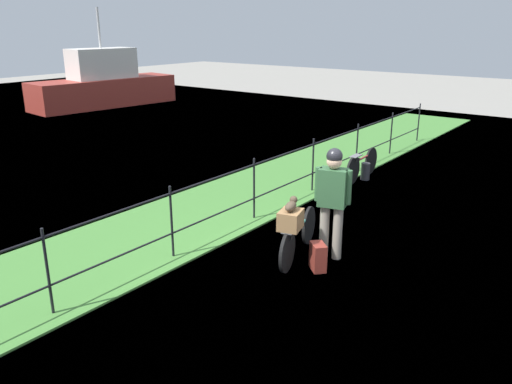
{
  "coord_description": "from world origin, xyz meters",
  "views": [
    {
      "loc": [
        -5.84,
        -3.24,
        3.36
      ],
      "look_at": [
        0.09,
        1.26,
        0.9
      ],
      "focal_mm": 36.0,
      "sensor_mm": 36.0,
      "label": 1
    }
  ],
  "objects": [
    {
      "name": "iron_fence",
      "position": [
        -0.0,
        1.99,
        0.66
      ],
      "size": [
        18.04,
        0.04,
        1.13
      ],
      "color": "black",
      "rests_on": "ground"
    },
    {
      "name": "grass_strip",
      "position": [
        0.0,
        2.89,
        0.01
      ],
      "size": [
        27.0,
        2.4,
        0.03
      ],
      "primitive_type": "cube",
      "color": "#478438",
      "rests_on": "ground"
    },
    {
      "name": "mooring_bollard",
      "position": [
        4.47,
        1.49,
        0.19
      ],
      "size": [
        0.2,
        0.2,
        0.38
      ],
      "primitive_type": "cylinder",
      "color": "#38383D",
      "rests_on": "ground"
    },
    {
      "name": "cyclist_person",
      "position": [
        0.44,
        0.13,
        1.0
      ],
      "size": [
        0.36,
        0.52,
        1.68
      ],
      "color": "gray",
      "rests_on": "ground"
    },
    {
      "name": "bicycle_main",
      "position": [
        0.16,
        0.52,
        0.32
      ],
      "size": [
        1.63,
        0.48,
        0.6
      ],
      "color": "black",
      "rests_on": "ground"
    },
    {
      "name": "backpack_on_paving",
      "position": [
        -0.03,
        0.06,
        0.2
      ],
      "size": [
        0.32,
        0.33,
        0.4
      ],
      "primitive_type": "cube",
      "rotation": [
        0.0,
        0.0,
        0.85
      ],
      "color": "maroon",
      "rests_on": "ground"
    },
    {
      "name": "wooden_crate",
      "position": [
        -0.22,
        0.41,
        0.74
      ],
      "size": [
        0.43,
        0.38,
        0.27
      ],
      "primitive_type": "cube",
      "rotation": [
        0.0,
        0.0,
        0.27
      ],
      "color": "olive",
      "rests_on": "bicycle_main"
    },
    {
      "name": "moored_boat_mid",
      "position": [
        7.74,
        15.1,
        0.87
      ],
      "size": [
        6.26,
        2.4,
        3.97
      ],
      "color": "#9E3328",
      "rests_on": "ground"
    },
    {
      "name": "ground_plane",
      "position": [
        0.0,
        0.0,
        0.0
      ],
      "size": [
        60.0,
        60.0,
        0.0
      ],
      "primitive_type": "plane",
      "color": "gray"
    },
    {
      "name": "bicycle_parked",
      "position": [
        4.48,
        1.59,
        0.33
      ],
      "size": [
        1.62,
        0.18,
        0.62
      ],
      "color": "black",
      "rests_on": "ground"
    },
    {
      "name": "terrier_dog",
      "position": [
        -0.2,
        0.42,
        0.95
      ],
      "size": [
        0.32,
        0.21,
        0.18
      ],
      "color": "#4C3D2D",
      "rests_on": "wooden_crate"
    }
  ]
}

